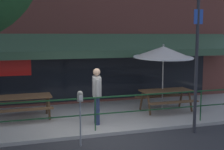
{
  "coord_description": "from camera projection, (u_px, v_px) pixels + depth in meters",
  "views": [
    {
      "loc": [
        -2.2,
        -8.01,
        2.79
      ],
      "look_at": [
        0.92,
        1.6,
        1.5
      ],
      "focal_mm": 50.0,
      "sensor_mm": 36.0,
      "label": 1
    }
  ],
  "objects": [
    {
      "name": "patio_deck",
      "position": [
        82.0,
        117.0,
        10.46
      ],
      "size": [
        15.0,
        4.0,
        0.1
      ],
      "primitive_type": "cube",
      "color": "#ADA89E",
      "rests_on": "ground"
    },
    {
      "name": "picnic_table_centre",
      "position": [
        166.0,
        94.0,
        11.06
      ],
      "size": [
        1.8,
        1.42,
        0.76
      ],
      "color": "brown",
      "rests_on": "patio_deck"
    },
    {
      "name": "street_sign_pole",
      "position": [
        197.0,
        51.0,
        8.7
      ],
      "size": [
        0.28,
        0.09,
        4.58
      ],
      "color": "#2D2D33",
      "rests_on": "ground"
    },
    {
      "name": "parking_meter_far",
      "position": [
        80.0,
        102.0,
        7.76
      ],
      "size": [
        0.15,
        0.16,
        1.42
      ],
      "color": "gray",
      "rests_on": "ground"
    },
    {
      "name": "patio_umbrella_centre",
      "position": [
        163.0,
        52.0,
        11.13
      ],
      "size": [
        2.14,
        2.14,
        2.38
      ],
      "color": "#B7B2A8",
      "rests_on": "patio_deck"
    },
    {
      "name": "picnic_table_left",
      "position": [
        23.0,
        101.0,
        9.99
      ],
      "size": [
        1.8,
        1.42,
        0.76
      ],
      "color": "brown",
      "rests_on": "patio_deck"
    },
    {
      "name": "patio_railing",
      "position": [
        95.0,
        107.0,
        8.76
      ],
      "size": [
        13.84,
        0.04,
        0.97
      ],
      "color": "#194723",
      "rests_on": "patio_deck"
    },
    {
      "name": "pedestrian_walking",
      "position": [
        97.0,
        93.0,
        9.4
      ],
      "size": [
        0.3,
        0.61,
        1.71
      ],
      "color": "navy",
      "rests_on": "patio_deck"
    },
    {
      "name": "ground_plane",
      "position": [
        98.0,
        137.0,
        8.58
      ],
      "size": [
        120.0,
        120.0,
        0.0
      ],
      "primitive_type": "plane",
      "color": "#2D2D30"
    }
  ]
}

